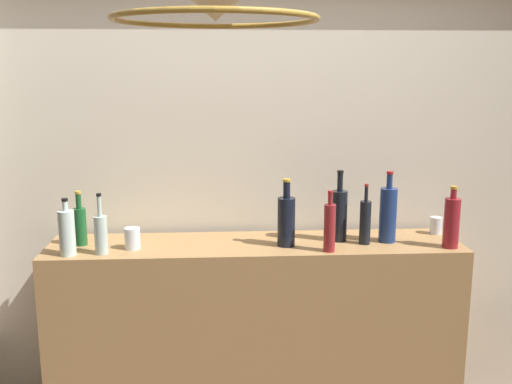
{
  "coord_description": "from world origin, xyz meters",
  "views": [
    {
      "loc": [
        -0.15,
        -1.77,
        1.75
      ],
      "look_at": [
        0.0,
        0.77,
        1.22
      ],
      "focal_mm": 41.36,
      "sensor_mm": 36.0,
      "label": 1
    }
  ],
  "objects_px": {
    "liquor_bottle_gin": "(80,225)",
    "liquor_bottle_rum": "(452,222)",
    "liquor_bottle_mezcal": "(286,220)",
    "glass_tumbler_rocks": "(287,227)",
    "liquor_bottle_port": "(101,233)",
    "glass_tumbler_shot": "(436,225)",
    "glass_tumbler_highball": "(132,238)",
    "liquor_bottle_bourbon": "(67,232)",
    "liquor_bottle_vodka": "(339,214)",
    "liquor_bottle_scotch": "(365,221)",
    "liquor_bottle_tequila": "(388,214)",
    "liquor_bottle_rye": "(330,227)"
  },
  "relations": [
    {
      "from": "liquor_bottle_scotch",
      "to": "liquor_bottle_rye",
      "type": "xyz_separation_m",
      "value": [
        -0.18,
        -0.1,
        0.01
      ]
    },
    {
      "from": "liquor_bottle_port",
      "to": "liquor_bottle_mezcal",
      "type": "distance_m",
      "value": 0.81
    },
    {
      "from": "liquor_bottle_bourbon",
      "to": "liquor_bottle_vodka",
      "type": "bearing_deg",
      "value": 7.02
    },
    {
      "from": "liquor_bottle_bourbon",
      "to": "glass_tumbler_highball",
      "type": "relative_size",
      "value": 2.63
    },
    {
      "from": "glass_tumbler_rocks",
      "to": "liquor_bottle_scotch",
      "type": "bearing_deg",
      "value": -22.57
    },
    {
      "from": "liquor_bottle_rum",
      "to": "glass_tumbler_highball",
      "type": "bearing_deg",
      "value": 177.42
    },
    {
      "from": "liquor_bottle_gin",
      "to": "liquor_bottle_scotch",
      "type": "bearing_deg",
      "value": -2.74
    },
    {
      "from": "liquor_bottle_mezcal",
      "to": "liquor_bottle_scotch",
      "type": "bearing_deg",
      "value": 1.08
    },
    {
      "from": "liquor_bottle_rye",
      "to": "glass_tumbler_shot",
      "type": "bearing_deg",
      "value": 23.4
    },
    {
      "from": "liquor_bottle_bourbon",
      "to": "glass_tumbler_highball",
      "type": "bearing_deg",
      "value": 15.93
    },
    {
      "from": "liquor_bottle_gin",
      "to": "liquor_bottle_port",
      "type": "bearing_deg",
      "value": -49.25
    },
    {
      "from": "glass_tumbler_highball",
      "to": "glass_tumbler_shot",
      "type": "xyz_separation_m",
      "value": [
        1.43,
        0.16,
        -0.01
      ]
    },
    {
      "from": "glass_tumbler_shot",
      "to": "liquor_bottle_vodka",
      "type": "bearing_deg",
      "value": -170.33
    },
    {
      "from": "liquor_bottle_bourbon",
      "to": "liquor_bottle_mezcal",
      "type": "relative_size",
      "value": 0.82
    },
    {
      "from": "liquor_bottle_gin",
      "to": "liquor_bottle_vodka",
      "type": "distance_m",
      "value": 1.18
    },
    {
      "from": "liquor_bottle_scotch",
      "to": "glass_tumbler_rocks",
      "type": "relative_size",
      "value": 3.18
    },
    {
      "from": "liquor_bottle_rum",
      "to": "liquor_bottle_scotch",
      "type": "bearing_deg",
      "value": 168.2
    },
    {
      "from": "liquor_bottle_scotch",
      "to": "liquor_bottle_vodka",
      "type": "distance_m",
      "value": 0.13
    },
    {
      "from": "liquor_bottle_gin",
      "to": "liquor_bottle_bourbon",
      "type": "bearing_deg",
      "value": -97.66
    },
    {
      "from": "liquor_bottle_vodka",
      "to": "liquor_bottle_port",
      "type": "distance_m",
      "value": 1.07
    },
    {
      "from": "liquor_bottle_scotch",
      "to": "liquor_bottle_bourbon",
      "type": "relative_size",
      "value": 1.11
    },
    {
      "from": "liquor_bottle_gin",
      "to": "liquor_bottle_bourbon",
      "type": "distance_m",
      "value": 0.15
    },
    {
      "from": "liquor_bottle_vodka",
      "to": "glass_tumbler_highball",
      "type": "bearing_deg",
      "value": -175.56
    },
    {
      "from": "liquor_bottle_gin",
      "to": "liquor_bottle_rum",
      "type": "height_order",
      "value": "liquor_bottle_rum"
    },
    {
      "from": "liquor_bottle_tequila",
      "to": "glass_tumbler_shot",
      "type": "xyz_separation_m",
      "value": [
        0.27,
        0.11,
        -0.09
      ]
    },
    {
      "from": "glass_tumbler_rocks",
      "to": "glass_tumbler_highball",
      "type": "distance_m",
      "value": 0.72
    },
    {
      "from": "liquor_bottle_rye",
      "to": "glass_tumbler_rocks",
      "type": "height_order",
      "value": "liquor_bottle_rye"
    },
    {
      "from": "liquor_bottle_rum",
      "to": "glass_tumbler_shot",
      "type": "bearing_deg",
      "value": 86.23
    },
    {
      "from": "liquor_bottle_vodka",
      "to": "liquor_bottle_port",
      "type": "xyz_separation_m",
      "value": [
        -1.06,
        -0.14,
        -0.03
      ]
    },
    {
      "from": "liquor_bottle_gin",
      "to": "glass_tumbler_highball",
      "type": "height_order",
      "value": "liquor_bottle_gin"
    },
    {
      "from": "liquor_bottle_mezcal",
      "to": "glass_tumbler_rocks",
      "type": "bearing_deg",
      "value": 82.08
    },
    {
      "from": "liquor_bottle_rum",
      "to": "glass_tumbler_highball",
      "type": "height_order",
      "value": "liquor_bottle_rum"
    },
    {
      "from": "liquor_bottle_rum",
      "to": "glass_tumbler_shot",
      "type": "distance_m",
      "value": 0.23
    },
    {
      "from": "liquor_bottle_rum",
      "to": "liquor_bottle_tequila",
      "type": "bearing_deg",
      "value": 157.37
    },
    {
      "from": "liquor_bottle_gin",
      "to": "glass_tumbler_rocks",
      "type": "xyz_separation_m",
      "value": [
        0.95,
        0.08,
        -0.05
      ]
    },
    {
      "from": "liquor_bottle_port",
      "to": "liquor_bottle_bourbon",
      "type": "xyz_separation_m",
      "value": [
        -0.14,
        -0.01,
        0.01
      ]
    },
    {
      "from": "liquor_bottle_port",
      "to": "glass_tumbler_rocks",
      "type": "xyz_separation_m",
      "value": [
        0.83,
        0.22,
        -0.05
      ]
    },
    {
      "from": "liquor_bottle_port",
      "to": "liquor_bottle_tequila",
      "type": "height_order",
      "value": "liquor_bottle_tequila"
    },
    {
      "from": "liquor_bottle_rye",
      "to": "glass_tumbler_rocks",
      "type": "bearing_deg",
      "value": 123.04
    },
    {
      "from": "liquor_bottle_scotch",
      "to": "liquor_bottle_mezcal",
      "type": "height_order",
      "value": "liquor_bottle_mezcal"
    },
    {
      "from": "liquor_bottle_gin",
      "to": "glass_tumbler_shot",
      "type": "bearing_deg",
      "value": 2.8
    },
    {
      "from": "liquor_bottle_gin",
      "to": "glass_tumbler_shot",
      "type": "xyz_separation_m",
      "value": [
        1.67,
        0.08,
        -0.05
      ]
    },
    {
      "from": "liquor_bottle_mezcal",
      "to": "glass_tumbler_highball",
      "type": "xyz_separation_m",
      "value": [
        -0.69,
        -0.01,
        -0.07
      ]
    },
    {
      "from": "liquor_bottle_bourbon",
      "to": "glass_tumbler_highball",
      "type": "height_order",
      "value": "liquor_bottle_bourbon"
    },
    {
      "from": "liquor_bottle_rum",
      "to": "liquor_bottle_vodka",
      "type": "distance_m",
      "value": 0.5
    },
    {
      "from": "glass_tumbler_rocks",
      "to": "glass_tumbler_shot",
      "type": "bearing_deg",
      "value": 0.16
    },
    {
      "from": "liquor_bottle_scotch",
      "to": "liquor_bottle_gin",
      "type": "height_order",
      "value": "liquor_bottle_scotch"
    },
    {
      "from": "liquor_bottle_rye",
      "to": "liquor_bottle_bourbon",
      "type": "bearing_deg",
      "value": 179.33
    },
    {
      "from": "liquor_bottle_rum",
      "to": "liquor_bottle_tequila",
      "type": "relative_size",
      "value": 0.85
    },
    {
      "from": "liquor_bottle_tequila",
      "to": "liquor_bottle_scotch",
      "type": "bearing_deg",
      "value": -165.08
    }
  ]
}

